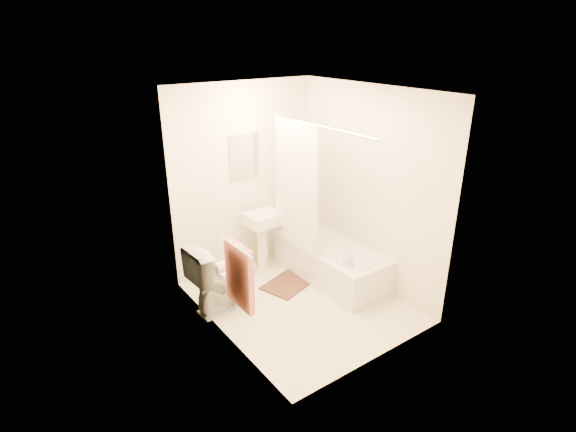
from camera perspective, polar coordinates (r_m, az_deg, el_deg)
floor at (r=5.34m, az=1.60°, el=-10.83°), size 2.40×2.40×0.00m
ceiling at (r=4.50m, az=1.93°, el=15.71°), size 2.40×2.40×0.00m
wall_back at (r=5.73m, az=-5.57°, el=4.77°), size 2.00×0.02×2.40m
wall_left at (r=4.30m, az=-8.91°, el=-1.50°), size 0.02×2.40×2.40m
wall_right at (r=5.42m, az=10.20°, el=3.48°), size 0.02×2.40×2.40m
mirror at (r=5.63m, az=-5.58°, el=7.63°), size 0.40×0.03×0.55m
curtain_rod at (r=4.82m, az=4.01°, el=11.31°), size 0.03×1.70×0.03m
shower_curtain at (r=5.33m, az=1.05°, el=3.73°), size 0.04×0.80×1.55m
towel_bar at (r=4.15m, az=-6.75°, el=-3.77°), size 0.02×0.60×0.02m
towel at (r=4.31m, az=-6.21°, el=-7.50°), size 0.06×0.45×0.66m
toilet_paper at (r=4.64m, az=-8.47°, el=-6.47°), size 0.11×0.12×0.12m
toilet at (r=5.10m, az=-8.09°, el=-7.57°), size 0.83×0.50×0.79m
sink at (r=5.86m, az=-3.17°, el=-2.82°), size 0.44×0.36×0.86m
bathtub at (r=5.75m, az=5.43°, el=-5.79°), size 0.68×1.55×0.44m
bath_mat at (r=5.65m, az=-0.06°, el=-8.64°), size 0.70×0.60×0.02m
soap_bottle at (r=5.17m, az=7.68°, el=-5.35°), size 0.10×0.10×0.19m
scrub_brush at (r=5.89m, az=2.84°, el=-2.41°), size 0.07×0.20×0.04m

